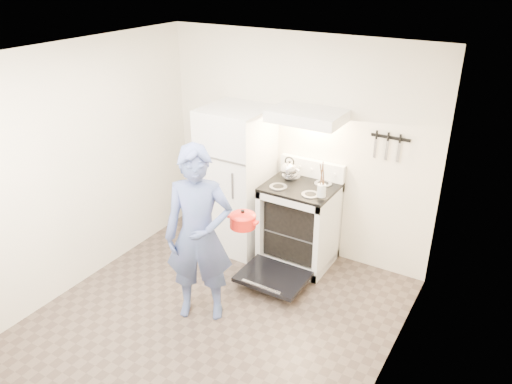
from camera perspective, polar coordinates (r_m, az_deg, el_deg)
floor at (r=4.94m, az=-5.64°, el=-15.06°), size 3.60×3.60×0.00m
back_wall at (r=5.65m, az=4.61°, el=5.18°), size 3.20×0.02×2.50m
refrigerator at (r=5.78m, az=-2.23°, el=1.46°), size 0.70×0.70×1.70m
stove_body at (r=5.62m, az=4.95°, el=-3.82°), size 0.76×0.65×0.92m
cooktop at (r=5.40m, az=5.13°, el=0.58°), size 0.76×0.65×0.03m
backsplash at (r=5.60m, az=6.46°, el=2.70°), size 0.76×0.07×0.20m
oven_door at (r=5.35m, az=1.95°, el=-9.65°), size 0.70×0.54×0.04m
oven_rack at (r=5.63m, az=4.94°, el=-3.99°), size 0.60×0.52×0.01m
range_hood at (r=5.19m, az=5.83°, el=8.67°), size 0.76×0.50×0.12m
knife_strip at (r=5.19m, az=15.13°, el=6.03°), size 0.40×0.02×0.03m
pizza_stone at (r=5.65m, az=5.94°, el=-3.75°), size 0.29×0.29×0.02m
tea_kettle at (r=5.50m, az=3.83°, el=2.74°), size 0.22×0.18×0.26m
utensil_jar at (r=5.09m, az=7.49°, el=0.17°), size 0.11×0.11×0.13m
person at (r=4.62m, az=-6.53°, el=-4.97°), size 0.76×0.66×1.74m
dutch_oven at (r=4.64m, az=-1.52°, el=-3.35°), size 0.32×0.25×0.21m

